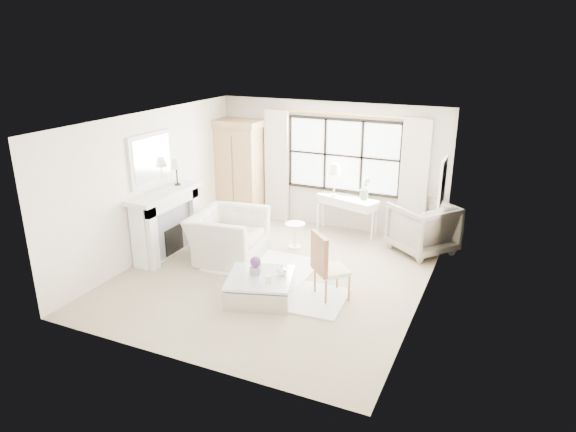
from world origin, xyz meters
The scene contains 32 objects.
floor centered at (0.00, 0.00, 0.00)m, with size 5.50×5.50×0.00m, color tan.
ceiling centered at (0.00, 0.00, 2.70)m, with size 5.50×5.50×0.00m, color white.
wall_back centered at (0.00, 2.75, 1.35)m, with size 5.00×5.00×0.00m, color beige.
wall_front centered at (0.00, -2.75, 1.35)m, with size 5.00×5.00×0.00m, color beige.
wall_left centered at (-2.50, 0.00, 1.35)m, with size 5.50×5.50×0.00m, color white.
wall_right centered at (2.50, 0.00, 1.35)m, with size 5.50×5.50×0.00m, color white.
window_pane centered at (0.30, 2.73, 1.60)m, with size 2.40×0.02×1.50m, color white.
window_frame centered at (0.30, 2.72, 1.60)m, with size 2.50×0.04×1.50m, color black, non-canonical shape.
curtain_rod centered at (0.30, 2.67, 2.47)m, with size 0.04×0.04×3.30m, color gold.
curtain_left centered at (-1.20, 2.65, 1.24)m, with size 0.55×0.10×2.47m, color beige.
curtain_right centered at (1.80, 2.65, 1.24)m, with size 0.55×0.10×2.47m, color beige.
fireplace centered at (-2.27, 0.00, 0.65)m, with size 0.58×1.66×1.26m.
mirror_frame centered at (-2.47, 0.00, 1.84)m, with size 0.05×1.15×0.95m, color silver.
mirror_glass centered at (-2.44, 0.00, 1.84)m, with size 0.02×1.00×0.80m, color silver.
art_frame centered at (2.47, 1.70, 1.55)m, with size 0.04×0.62×0.82m, color white.
art_canvas centered at (2.45, 1.70, 1.55)m, with size 0.01×0.52×0.72m, color beige.
mantel_lamp centered at (-2.26, 0.45, 1.65)m, with size 0.22×0.22×0.51m.
armoire centered at (-2.03, 2.43, 1.14)m, with size 1.15×0.74×2.24m.
console_table centered at (0.52, 2.45, 0.40)m, with size 1.38×0.82×0.80m.
console_lamp centered at (0.22, 2.44, 1.36)m, with size 0.28×0.28×0.69m.
orchid_plant centered at (0.89, 2.46, 1.03)m, with size 0.26×0.21×0.47m, color #576E49.
side_table centered at (-0.17, 1.30, 0.33)m, with size 0.40×0.40×0.51m.
rug_left centered at (-0.35, 0.26, 0.02)m, with size 1.87×1.32×0.03m, color white.
rug_right centered at (0.73, -0.56, 0.01)m, with size 1.44×1.08×0.03m, color white.
club_armchair centered at (-1.10, 0.32, 0.44)m, with size 1.37×1.20×0.89m, color beige.
wingback_chair centered at (2.13, 2.14, 0.48)m, with size 1.03×1.06×0.97m, color gray.
french_chair centered at (1.16, -0.34, 0.31)m, with size 0.68×0.68×1.08m.
coffee_table centered at (0.16, -0.84, 0.18)m, with size 1.26×1.26×0.38m.
planter_box centered at (0.05, -0.77, 0.44)m, with size 0.16×0.16×0.12m, color gray.
planter_flowers centered at (0.05, -0.77, 0.58)m, with size 0.17×0.17×0.17m, color #4F2968.
pillar_candle centered at (0.37, -0.97, 0.44)m, with size 0.09×0.09×0.12m, color white.
coffee_vase centered at (0.45, -0.65, 0.46)m, with size 0.16×0.16×0.17m, color silver.
Camera 1 is at (3.56, -7.30, 3.94)m, focal length 32.00 mm.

